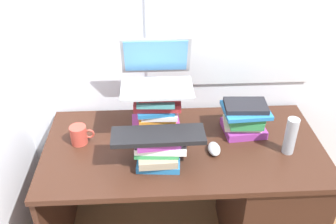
{
  "coord_description": "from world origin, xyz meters",
  "views": [
    {
      "loc": [
        -0.16,
        -1.47,
        1.91
      ],
      "look_at": [
        -0.08,
        0.03,
        0.93
      ],
      "focal_mm": 40.15,
      "sensor_mm": 36.0,
      "label": 1
    }
  ],
  "objects_px": {
    "mug": "(79,135)",
    "water_bottle": "(291,136)",
    "book_stack_tall": "(157,113)",
    "book_stack_keyboard_riser": "(158,151)",
    "keyboard": "(158,136)",
    "book_stack_side": "(244,118)",
    "laptop": "(156,75)",
    "computer_mouse": "(214,149)",
    "desk": "(246,195)"
  },
  "relations": [
    {
      "from": "book_stack_tall",
      "to": "laptop",
      "type": "distance_m",
      "value": 0.19
    },
    {
      "from": "book_stack_keyboard_riser",
      "to": "computer_mouse",
      "type": "height_order",
      "value": "book_stack_keyboard_riser"
    },
    {
      "from": "book_stack_side",
      "to": "book_stack_keyboard_riser",
      "type": "bearing_deg",
      "value": -152.99
    },
    {
      "from": "laptop",
      "to": "mug",
      "type": "height_order",
      "value": "laptop"
    },
    {
      "from": "book_stack_tall",
      "to": "book_stack_keyboard_riser",
      "type": "height_order",
      "value": "book_stack_tall"
    },
    {
      "from": "laptop",
      "to": "computer_mouse",
      "type": "relative_size",
      "value": 3.33
    },
    {
      "from": "laptop",
      "to": "keyboard",
      "type": "height_order",
      "value": "laptop"
    },
    {
      "from": "desk",
      "to": "book_stack_side",
      "type": "xyz_separation_m",
      "value": [
        -0.03,
        0.13,
        0.43
      ]
    },
    {
      "from": "mug",
      "to": "book_stack_keyboard_riser",
      "type": "bearing_deg",
      "value": -24.55
    },
    {
      "from": "desk",
      "to": "book_stack_tall",
      "type": "height_order",
      "value": "book_stack_tall"
    },
    {
      "from": "keyboard",
      "to": "book_stack_keyboard_riser",
      "type": "bearing_deg",
      "value": 120.63
    },
    {
      "from": "keyboard",
      "to": "water_bottle",
      "type": "relative_size",
      "value": 2.2
    },
    {
      "from": "computer_mouse",
      "to": "book_stack_keyboard_riser",
      "type": "bearing_deg",
      "value": -165.55
    },
    {
      "from": "book_stack_side",
      "to": "water_bottle",
      "type": "relative_size",
      "value": 1.24
    },
    {
      "from": "mug",
      "to": "book_stack_tall",
      "type": "bearing_deg",
      "value": 7.31
    },
    {
      "from": "book_stack_tall",
      "to": "book_stack_keyboard_riser",
      "type": "bearing_deg",
      "value": -90.74
    },
    {
      "from": "desk",
      "to": "book_stack_side",
      "type": "relative_size",
      "value": 5.86
    },
    {
      "from": "water_bottle",
      "to": "book_stack_tall",
      "type": "bearing_deg",
      "value": 164.26
    },
    {
      "from": "book_stack_keyboard_riser",
      "to": "keyboard",
      "type": "distance_m",
      "value": 0.09
    },
    {
      "from": "book_stack_tall",
      "to": "book_stack_keyboard_riser",
      "type": "relative_size",
      "value": 1.09
    },
    {
      "from": "desk",
      "to": "computer_mouse",
      "type": "bearing_deg",
      "value": -171.33
    },
    {
      "from": "laptop",
      "to": "computer_mouse",
      "type": "distance_m",
      "value": 0.46
    },
    {
      "from": "keyboard",
      "to": "computer_mouse",
      "type": "height_order",
      "value": "keyboard"
    },
    {
      "from": "water_bottle",
      "to": "keyboard",
      "type": "bearing_deg",
      "value": -175.26
    },
    {
      "from": "book_stack_tall",
      "to": "keyboard",
      "type": "distance_m",
      "value": 0.23
    },
    {
      "from": "mug",
      "to": "book_stack_side",
      "type": "bearing_deg",
      "value": 3.43
    },
    {
      "from": "mug",
      "to": "water_bottle",
      "type": "bearing_deg",
      "value": -7.06
    },
    {
      "from": "book_stack_side",
      "to": "laptop",
      "type": "bearing_deg",
      "value": 172.8
    },
    {
      "from": "desk",
      "to": "mug",
      "type": "bearing_deg",
      "value": 174.98
    },
    {
      "from": "book_stack_side",
      "to": "keyboard",
      "type": "bearing_deg",
      "value": -152.94
    },
    {
      "from": "keyboard",
      "to": "mug",
      "type": "distance_m",
      "value": 0.44
    },
    {
      "from": "book_stack_side",
      "to": "laptop",
      "type": "relative_size",
      "value": 0.68
    },
    {
      "from": "laptop",
      "to": "book_stack_keyboard_riser",
      "type": "bearing_deg",
      "value": -90.53
    },
    {
      "from": "book_stack_side",
      "to": "water_bottle",
      "type": "distance_m",
      "value": 0.25
    },
    {
      "from": "book_stack_tall",
      "to": "computer_mouse",
      "type": "relative_size",
      "value": 2.56
    },
    {
      "from": "book_stack_side",
      "to": "keyboard",
      "type": "distance_m",
      "value": 0.51
    },
    {
      "from": "book_stack_side",
      "to": "laptop",
      "type": "xyz_separation_m",
      "value": [
        -0.45,
        0.06,
        0.23
      ]
    },
    {
      "from": "book_stack_keyboard_riser",
      "to": "mug",
      "type": "bearing_deg",
      "value": 155.45
    },
    {
      "from": "desk",
      "to": "book_stack_side",
      "type": "distance_m",
      "value": 0.45
    },
    {
      "from": "book_stack_tall",
      "to": "computer_mouse",
      "type": "distance_m",
      "value": 0.33
    },
    {
      "from": "book_stack_keyboard_riser",
      "to": "laptop",
      "type": "xyz_separation_m",
      "value": [
        0.0,
        0.28,
        0.25
      ]
    },
    {
      "from": "water_bottle",
      "to": "computer_mouse",
      "type": "bearing_deg",
      "value": 177.07
    },
    {
      "from": "desk",
      "to": "keyboard",
      "type": "height_order",
      "value": "keyboard"
    },
    {
      "from": "book_stack_side",
      "to": "laptop",
      "type": "height_order",
      "value": "laptop"
    },
    {
      "from": "computer_mouse",
      "to": "water_bottle",
      "type": "bearing_deg",
      "value": -2.93
    },
    {
      "from": "laptop",
      "to": "water_bottle",
      "type": "height_order",
      "value": "laptop"
    },
    {
      "from": "laptop",
      "to": "keyboard",
      "type": "distance_m",
      "value": 0.33
    },
    {
      "from": "book_stack_keyboard_riser",
      "to": "book_stack_side",
      "type": "distance_m",
      "value": 0.5
    },
    {
      "from": "mug",
      "to": "water_bottle",
      "type": "xyz_separation_m",
      "value": [
        1.02,
        -0.13,
        0.05
      ]
    },
    {
      "from": "desk",
      "to": "water_bottle",
      "type": "relative_size",
      "value": 7.28
    }
  ]
}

